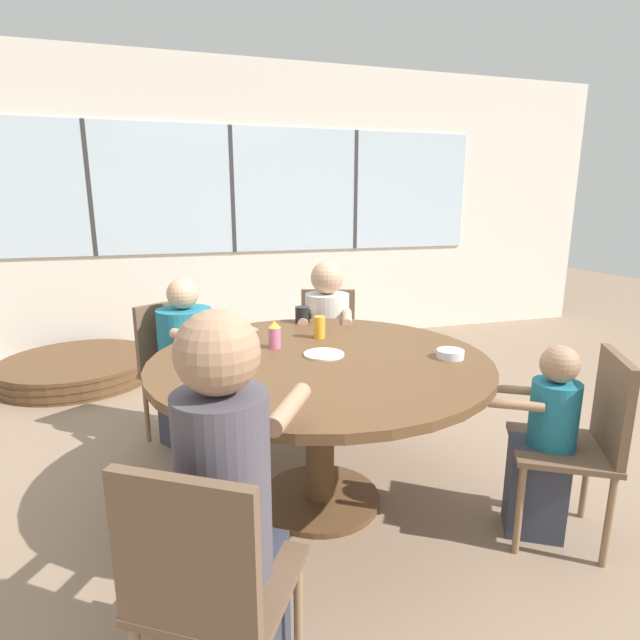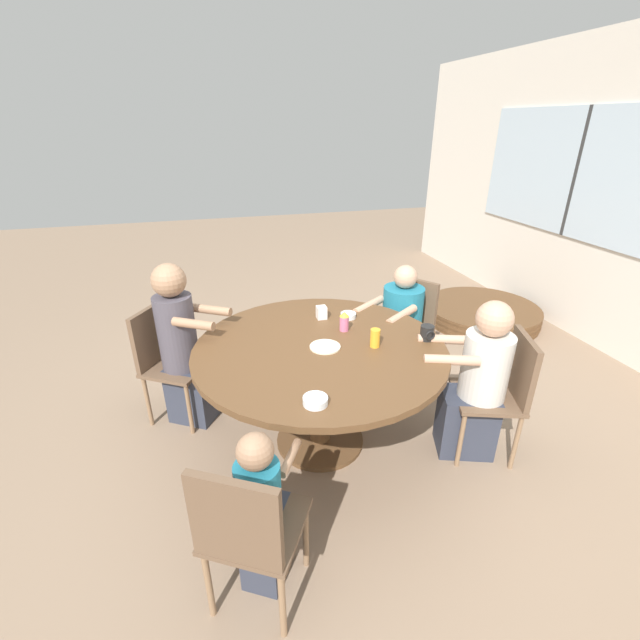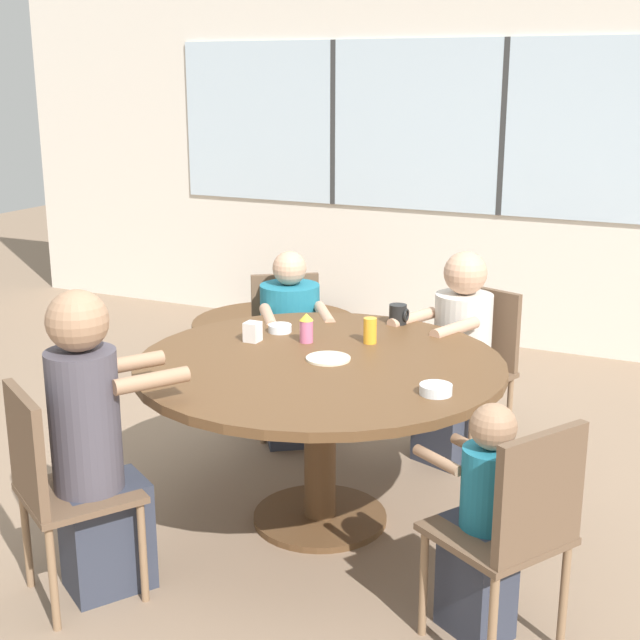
{
  "view_description": "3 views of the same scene",
  "coord_description": "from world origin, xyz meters",
  "px_view_note": "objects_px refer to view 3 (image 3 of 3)",
  "views": [
    {
      "loc": [
        -0.65,
        -2.13,
        1.47
      ],
      "look_at": [
        0.0,
        0.0,
        0.94
      ],
      "focal_mm": 28.0,
      "sensor_mm": 36.0,
      "label": 1
    },
    {
      "loc": [
        2.28,
        -0.64,
        2.03
      ],
      "look_at": [
        0.0,
        0.0,
        0.94
      ],
      "focal_mm": 24.0,
      "sensor_mm": 36.0,
      "label": 2
    },
    {
      "loc": [
        1.55,
        -3.28,
        1.95
      ],
      "look_at": [
        0.0,
        0.0,
        0.94
      ],
      "focal_mm": 50.0,
      "sensor_mm": 36.0,
      "label": 3
    }
  ],
  "objects_px": {
    "chair_for_man_teal_shirt": "(54,478)",
    "person_man_blue_shirt": "(458,365)",
    "person_toddler": "(482,529)",
    "person_man_teal_shirt": "(94,452)",
    "chair_for_woman_green_shirt": "(287,338)",
    "chair_for_man_blue_shirt": "(476,356)",
    "milk_carton_small": "(253,332)",
    "bowl_cereal": "(436,389)",
    "bowl_white_shallow": "(280,328)",
    "sippy_cup": "(306,327)",
    "coffee_mug": "(398,314)",
    "folded_table_stack": "(276,333)",
    "chair_for_toddler": "(517,522)",
    "juice_glass": "(370,331)",
    "person_woman_green_shirt": "(291,356)"
  },
  "relations": [
    {
      "from": "chair_for_man_teal_shirt",
      "to": "person_woman_green_shirt",
      "type": "relative_size",
      "value": 0.83
    },
    {
      "from": "person_woman_green_shirt",
      "to": "bowl_white_shallow",
      "type": "height_order",
      "value": "person_woman_green_shirt"
    },
    {
      "from": "chair_for_toddler",
      "to": "sippy_cup",
      "type": "height_order",
      "value": "sippy_cup"
    },
    {
      "from": "person_man_blue_shirt",
      "to": "bowl_cereal",
      "type": "distance_m",
      "value": 1.19
    },
    {
      "from": "sippy_cup",
      "to": "bowl_cereal",
      "type": "relative_size",
      "value": 1.08
    },
    {
      "from": "person_toddler",
      "to": "person_man_teal_shirt",
      "type": "bearing_deg",
      "value": 134.36
    },
    {
      "from": "chair_for_man_teal_shirt",
      "to": "person_woman_green_shirt",
      "type": "bearing_deg",
      "value": 120.15
    },
    {
      "from": "chair_for_man_blue_shirt",
      "to": "chair_for_toddler",
      "type": "height_order",
      "value": "same"
    },
    {
      "from": "coffee_mug",
      "to": "bowl_cereal",
      "type": "xyz_separation_m",
      "value": [
        0.48,
        -0.87,
        -0.03
      ]
    },
    {
      "from": "chair_for_toddler",
      "to": "chair_for_man_teal_shirt",
      "type": "bearing_deg",
      "value": 134.39
    },
    {
      "from": "chair_for_man_teal_shirt",
      "to": "person_man_teal_shirt",
      "type": "xyz_separation_m",
      "value": [
        0.08,
        0.13,
        0.06
      ]
    },
    {
      "from": "bowl_white_shallow",
      "to": "sippy_cup",
      "type": "bearing_deg",
      "value": -26.84
    },
    {
      "from": "chair_for_man_teal_shirt",
      "to": "coffee_mug",
      "type": "relative_size",
      "value": 8.88
    },
    {
      "from": "chair_for_man_blue_shirt",
      "to": "person_man_teal_shirt",
      "type": "relative_size",
      "value": 0.71
    },
    {
      "from": "juice_glass",
      "to": "chair_for_man_blue_shirt",
      "type": "bearing_deg",
      "value": 69.17
    },
    {
      "from": "person_man_teal_shirt",
      "to": "folded_table_stack",
      "type": "xyz_separation_m",
      "value": [
        -0.91,
        3.14,
        -0.49
      ]
    },
    {
      "from": "juice_glass",
      "to": "chair_for_man_teal_shirt",
      "type": "bearing_deg",
      "value": -118.32
    },
    {
      "from": "chair_for_woman_green_shirt",
      "to": "folded_table_stack",
      "type": "distance_m",
      "value": 1.59
    },
    {
      "from": "chair_for_man_blue_shirt",
      "to": "person_man_teal_shirt",
      "type": "xyz_separation_m",
      "value": [
        -0.92,
        -1.96,
        0.06
      ]
    },
    {
      "from": "chair_for_woman_green_shirt",
      "to": "folded_table_stack",
      "type": "bearing_deg",
      "value": -93.7
    },
    {
      "from": "chair_for_woman_green_shirt",
      "to": "folded_table_stack",
      "type": "relative_size",
      "value": 0.7
    },
    {
      "from": "sippy_cup",
      "to": "person_man_blue_shirt",
      "type": "bearing_deg",
      "value": 55.21
    },
    {
      "from": "person_toddler",
      "to": "folded_table_stack",
      "type": "height_order",
      "value": "person_toddler"
    },
    {
      "from": "chair_for_man_blue_shirt",
      "to": "juice_glass",
      "type": "bearing_deg",
      "value": 88.7
    },
    {
      "from": "person_man_blue_shirt",
      "to": "milk_carton_small",
      "type": "xyz_separation_m",
      "value": [
        -0.73,
        -0.82,
        0.3
      ]
    },
    {
      "from": "person_toddler",
      "to": "juice_glass",
      "type": "relative_size",
      "value": 7.52
    },
    {
      "from": "chair_for_man_blue_shirt",
      "to": "chair_for_toddler",
      "type": "distance_m",
      "value": 1.8
    },
    {
      "from": "person_toddler",
      "to": "coffee_mug",
      "type": "xyz_separation_m",
      "value": [
        -0.77,
        1.2,
        0.39
      ]
    },
    {
      "from": "chair_for_man_teal_shirt",
      "to": "person_man_blue_shirt",
      "type": "distance_m",
      "value": 2.16
    },
    {
      "from": "person_toddler",
      "to": "chair_for_woman_green_shirt",
      "type": "bearing_deg",
      "value": 76.55
    },
    {
      "from": "juice_glass",
      "to": "bowl_white_shallow",
      "type": "distance_m",
      "value": 0.46
    },
    {
      "from": "person_toddler",
      "to": "juice_glass",
      "type": "xyz_separation_m",
      "value": [
        -0.77,
        0.84,
        0.4
      ]
    },
    {
      "from": "person_man_blue_shirt",
      "to": "person_toddler",
      "type": "bearing_deg",
      "value": 129.67
    },
    {
      "from": "chair_for_woman_green_shirt",
      "to": "sippy_cup",
      "type": "relative_size",
      "value": 6.27
    },
    {
      "from": "person_man_blue_shirt",
      "to": "milk_carton_small",
      "type": "bearing_deg",
      "value": 67.72
    },
    {
      "from": "chair_for_man_teal_shirt",
      "to": "person_man_blue_shirt",
      "type": "height_order",
      "value": "person_man_blue_shirt"
    },
    {
      "from": "chair_for_woman_green_shirt",
      "to": "chair_for_man_blue_shirt",
      "type": "xyz_separation_m",
      "value": [
        1.05,
        0.14,
        0.0
      ]
    },
    {
      "from": "chair_for_man_teal_shirt",
      "to": "person_toddler",
      "type": "bearing_deg",
      "value": 49.65
    },
    {
      "from": "milk_carton_small",
      "to": "bowl_cereal",
      "type": "xyz_separation_m",
      "value": [
        0.98,
        -0.31,
        -0.03
      ]
    },
    {
      "from": "chair_for_woman_green_shirt",
      "to": "chair_for_man_teal_shirt",
      "type": "relative_size",
      "value": 1.0
    },
    {
      "from": "chair_for_toddler",
      "to": "person_man_blue_shirt",
      "type": "xyz_separation_m",
      "value": [
        -0.67,
        1.54,
        -0.01
      ]
    },
    {
      "from": "person_man_teal_shirt",
      "to": "milk_carton_small",
      "type": "xyz_separation_m",
      "value": [
        0.13,
        0.98,
        0.23
      ]
    },
    {
      "from": "chair_for_woman_green_shirt",
      "to": "person_toddler",
      "type": "height_order",
      "value": "person_toddler"
    },
    {
      "from": "person_man_teal_shirt",
      "to": "milk_carton_small",
      "type": "bearing_deg",
      "value": 114.13
    },
    {
      "from": "chair_for_man_blue_shirt",
      "to": "coffee_mug",
      "type": "distance_m",
      "value": 0.58
    },
    {
      "from": "sippy_cup",
      "to": "chair_for_toddler",
      "type": "bearing_deg",
      "value": -34.54
    },
    {
      "from": "chair_for_man_blue_shirt",
      "to": "person_woman_green_shirt",
      "type": "bearing_deg",
      "value": 35.77
    },
    {
      "from": "chair_for_woman_green_shirt",
      "to": "folded_table_stack",
      "type": "height_order",
      "value": "chair_for_woman_green_shirt"
    },
    {
      "from": "milk_carton_small",
      "to": "bowl_cereal",
      "type": "relative_size",
      "value": 0.72
    },
    {
      "from": "person_man_blue_shirt",
      "to": "folded_table_stack",
      "type": "xyz_separation_m",
      "value": [
        -1.78,
        1.34,
        -0.41
      ]
    }
  ]
}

